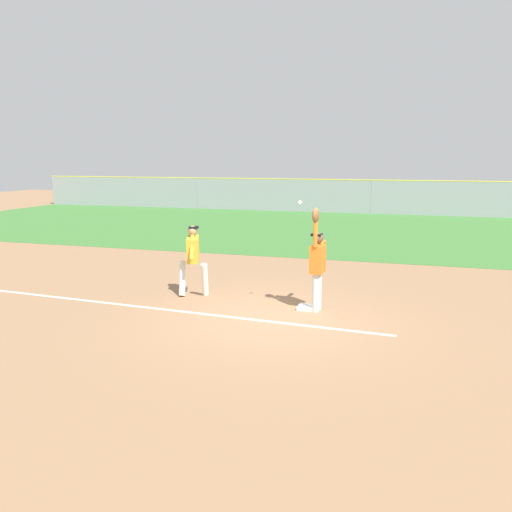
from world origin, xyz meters
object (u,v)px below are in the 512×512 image
object	(u,v)px
runner	(193,256)
parked_car_silver	(207,194)
baseball	(300,203)
parked_car_green	(353,197)
fielder	(317,261)
parked_car_blue	(443,199)
parked_car_white	(273,195)
first_base	(307,307)

from	to	relation	value
runner	parked_car_silver	bearing A→B (deg)	94.30
baseball	parked_car_green	bearing A→B (deg)	94.43
fielder	parked_car_blue	size ratio (longest dim) A/B	0.52
runner	baseball	world-z (taller)	baseball
baseball	parked_car_white	xyz separation A→B (m)	(-7.59, 25.56, -1.70)
parked_car_blue	baseball	bearing A→B (deg)	-97.64
fielder	runner	size ratio (longest dim) A/B	1.33
baseball	parked_car_green	distance (m)	26.14
parked_car_blue	parked_car_silver	bearing A→B (deg)	179.29
runner	parked_car_blue	xyz separation A→B (m)	(6.51, 24.96, -0.32)
first_base	runner	xyz separation A→B (m)	(-2.85, 0.31, 0.96)
parked_car_white	parked_car_blue	xyz separation A→B (m)	(11.39, -0.03, 0.00)
baseball	parked_car_white	distance (m)	26.72
fielder	first_base	bearing A→B (deg)	-10.10
parked_car_silver	runner	bearing A→B (deg)	-65.85
runner	baseball	xyz separation A→B (m)	(2.72, -0.57, 1.38)
parked_car_silver	fielder	bearing A→B (deg)	-60.44
baseball	parked_car_silver	world-z (taller)	baseball
first_base	baseball	world-z (taller)	baseball
baseball	parked_car_green	world-z (taller)	baseball
fielder	parked_car_green	size ratio (longest dim) A/B	0.51
fielder	parked_car_blue	xyz separation A→B (m)	(3.43, 25.33, -0.45)
first_base	parked_car_green	bearing A→B (deg)	94.77
parked_car_silver	parked_car_green	xyz separation A→B (m)	(10.78, 0.04, 0.00)
parked_car_white	baseball	bearing A→B (deg)	-74.57
runner	parked_car_white	distance (m)	25.47
first_base	runner	size ratio (longest dim) A/B	0.22
runner	parked_car_white	bearing A→B (deg)	83.72
first_base	baseball	bearing A→B (deg)	-117.61
first_base	runner	world-z (taller)	runner
first_base	parked_car_white	world-z (taller)	parked_car_white
first_base	parked_car_blue	distance (m)	25.54
baseball	parked_car_silver	bearing A→B (deg)	116.22
baseball	first_base	bearing A→B (deg)	62.39
runner	first_base	bearing A→B (deg)	-23.54
runner	parked_car_blue	size ratio (longest dim) A/B	0.39
fielder	parked_car_white	size ratio (longest dim) A/B	0.51
fielder	parked_car_silver	size ratio (longest dim) A/B	0.51
parked_car_white	parked_car_green	size ratio (longest dim) A/B	0.99
parked_car_green	parked_car_blue	xyz separation A→B (m)	(5.81, -0.48, 0.00)
first_base	parked_car_blue	xyz separation A→B (m)	(3.66, 25.27, 0.63)
runner	fielder	bearing A→B (deg)	-24.19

